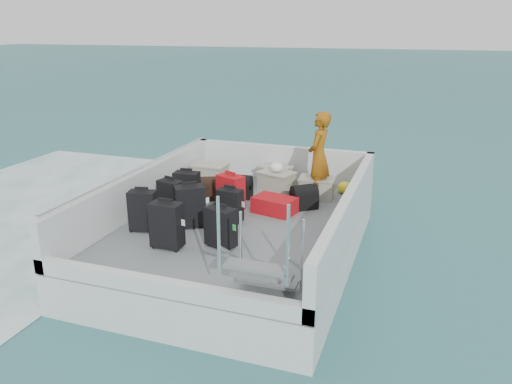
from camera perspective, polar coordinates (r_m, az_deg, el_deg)
ground at (r=8.24m, az=-1.90°, el=-7.39°), size 160.00×160.00×0.00m
wake_foam at (r=10.81m, az=-26.43°, el=-2.97°), size 10.00×10.00×0.00m
ferry_hull at (r=8.11m, az=-1.92°, el=-5.48°), size 3.60×5.00×0.60m
deck at (r=7.99m, az=-1.94°, el=-3.45°), size 3.30×4.70×0.02m
deck_fittings at (r=7.46m, az=-0.37°, el=-1.93°), size 3.60×5.00×0.90m
suitcase_0 at (r=7.71m, az=-12.78°, el=-2.16°), size 0.45×0.31×0.63m
suitcase_1 at (r=8.23m, az=-9.71°, el=-0.73°), size 0.45×0.32×0.61m
suitcase_2 at (r=8.64m, az=-7.88°, el=0.31°), size 0.44×0.29×0.61m
suitcase_3 at (r=7.06m, az=-10.16°, el=-3.81°), size 0.44×0.26×0.66m
suitcase_4 at (r=7.74m, az=-7.50°, el=-1.67°), size 0.52×0.47×0.66m
suitcase_5 at (r=8.38m, az=-2.91°, el=-0.11°), size 0.50×0.40×0.61m
suitcase_6 at (r=7.00m, az=-4.06°, el=-4.10°), size 0.48×0.37×0.58m
suitcase_7 at (r=7.88m, az=-2.98°, el=-1.61°), size 0.41×0.26×0.54m
suitcase_8 at (r=8.32m, az=2.14°, el=-1.49°), size 0.76×0.59×0.27m
duffel_0 at (r=9.00m, az=-5.81°, el=0.16°), size 0.66×0.51×0.32m
duffel_1 at (r=9.08m, az=-1.98°, el=0.42°), size 0.49×0.33×0.32m
duffel_2 at (r=8.55m, az=5.50°, el=-0.82°), size 0.52×0.50×0.32m
crate_0 at (r=9.82m, az=-5.29°, el=1.94°), size 0.64×0.44×0.38m
crate_1 at (r=9.82m, az=2.17°, el=1.86°), size 0.65×0.55×0.34m
crate_2 at (r=9.34m, az=2.36°, el=1.07°), size 0.70×0.58×0.36m
crate_3 at (r=9.08m, az=6.97°, el=0.40°), size 0.62×0.45×0.36m
yellow_bag at (r=9.43m, az=10.14°, el=0.49°), size 0.28×0.26×0.22m
white_bag at (r=9.26m, az=2.38°, el=2.67°), size 0.24×0.24×0.18m
passenger at (r=8.87m, az=7.19°, el=4.06°), size 0.43×0.62×1.58m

